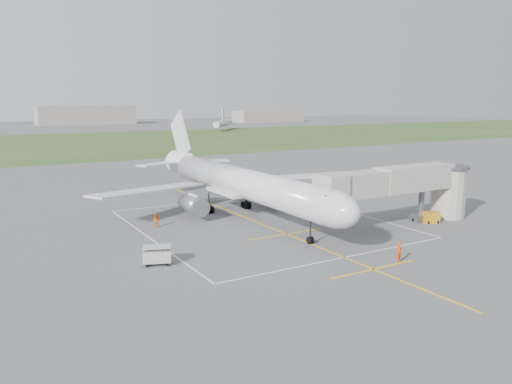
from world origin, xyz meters
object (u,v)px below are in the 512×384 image
gpu_unit (431,218)px  ramp_worker_nose (399,253)px  ramp_worker_wing (156,220)px  jet_bridge (410,186)px  baggage_cart (157,255)px  airliner (241,183)px

gpu_unit → ramp_worker_nose: size_ratio=1.11×
gpu_unit → ramp_worker_wing: 33.93m
jet_bridge → baggage_cart: 32.33m
airliner → jet_bridge: airliner is taller
airliner → gpu_unit: 24.41m
gpu_unit → ramp_worker_nose: 17.61m
gpu_unit → baggage_cart: (-34.88, 1.92, 0.22)m
jet_bridge → baggage_cart: jet_bridge is taller
ramp_worker_nose → gpu_unit: bearing=17.1°
baggage_cart → gpu_unit: bearing=18.5°
ramp_worker_nose → ramp_worker_wing: size_ratio=1.17×
jet_bridge → baggage_cart: (-32.09, 0.71, -3.84)m
gpu_unit → ramp_worker_wing: bearing=172.6°
gpu_unit → ramp_worker_wing: ramp_worker_wing is taller
airliner → ramp_worker_nose: size_ratio=24.26×
ramp_worker_nose → ramp_worker_wing: 28.80m
airliner → ramp_worker_wing: size_ratio=28.33×
airliner → jet_bridge: size_ratio=2.00×
gpu_unit → ramp_worker_wing: (-30.20, 15.47, 0.14)m
jet_bridge → ramp_worker_wing: jet_bridge is taller
gpu_unit → ramp_worker_nose: (-15.10, -9.06, 0.28)m
jet_bridge → gpu_unit: 5.08m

